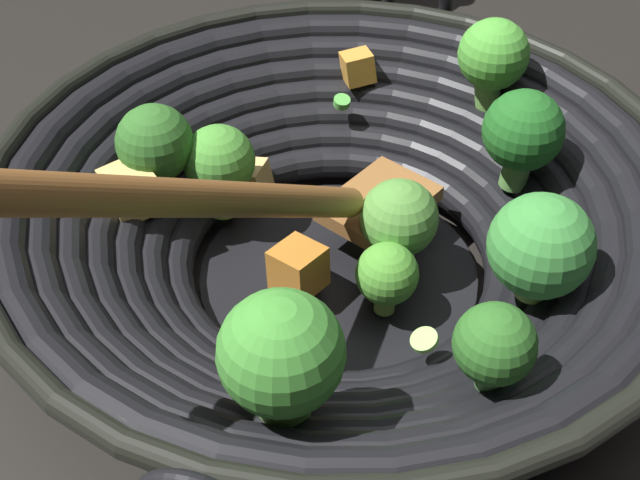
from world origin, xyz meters
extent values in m
plane|color=black|center=(0.00, 0.00, 0.00)|extent=(4.00, 4.00, 0.00)
cylinder|color=black|center=(0.00, 0.00, 0.01)|extent=(0.17, 0.17, 0.01)
torus|color=black|center=(0.00, 0.00, 0.02)|extent=(0.23, 0.23, 0.02)
torus|color=black|center=(0.00, 0.00, 0.03)|extent=(0.26, 0.26, 0.02)
torus|color=black|center=(0.00, 0.00, 0.04)|extent=(0.28, 0.28, 0.02)
torus|color=black|center=(0.00, 0.00, 0.05)|extent=(0.31, 0.31, 0.02)
torus|color=black|center=(0.00, 0.00, 0.06)|extent=(0.34, 0.34, 0.02)
torus|color=black|center=(0.00, 0.00, 0.07)|extent=(0.37, 0.37, 0.02)
torus|color=black|center=(0.00, 0.00, 0.08)|extent=(0.40, 0.40, 0.02)
torus|color=black|center=(0.00, 0.00, 0.08)|extent=(0.42, 0.42, 0.01)
torus|color=black|center=(0.12, -0.18, 0.08)|extent=(0.05, 0.04, 0.05)
cylinder|color=#589448|center=(-0.14, 0.03, 0.07)|extent=(0.01, 0.02, 0.01)
sphere|color=#2D6723|center=(-0.14, 0.03, 0.09)|extent=(0.04, 0.04, 0.04)
cylinder|color=#75AE44|center=(-0.09, 0.12, 0.07)|extent=(0.03, 0.03, 0.02)
sphere|color=#419133|center=(-0.09, 0.12, 0.11)|extent=(0.06, 0.06, 0.06)
cylinder|color=#86B146|center=(-0.04, 0.00, 0.02)|extent=(0.01, 0.02, 0.01)
sphere|color=#4D9730|center=(-0.04, 0.00, 0.04)|extent=(0.04, 0.04, 0.04)
cylinder|color=#74B24F|center=(0.02, -0.15, 0.07)|extent=(0.03, 0.03, 0.02)
sphere|color=green|center=(0.02, -0.15, 0.10)|extent=(0.05, 0.05, 0.05)
cylinder|color=#5C9245|center=(-0.04, -0.11, 0.06)|extent=(0.03, 0.03, 0.02)
sphere|color=#1F6020|center=(-0.04, -0.11, 0.09)|extent=(0.05, 0.05, 0.05)
cylinder|color=olive|center=(-0.02, -0.03, 0.03)|extent=(0.02, 0.02, 0.02)
sphere|color=#54913B|center=(-0.02, -0.03, 0.05)|extent=(0.05, 0.05, 0.05)
cylinder|color=#84B54A|center=(-0.11, -0.05, 0.05)|extent=(0.02, 0.02, 0.01)
sphere|color=#3C8F3C|center=(-0.11, -0.05, 0.08)|extent=(0.06, 0.06, 0.06)
cylinder|color=#77C145|center=(0.08, 0.03, 0.03)|extent=(0.03, 0.03, 0.02)
sphere|color=#499433|center=(0.08, 0.03, 0.06)|extent=(0.05, 0.05, 0.05)
cylinder|color=#62903E|center=(0.11, 0.06, 0.05)|extent=(0.02, 0.02, 0.02)
sphere|color=#306825|center=(0.11, 0.06, 0.08)|extent=(0.05, 0.05, 0.05)
cube|color=gold|center=(0.10, -0.10, 0.07)|extent=(0.03, 0.03, 0.03)
cube|color=#DDB268|center=(0.09, 0.00, 0.03)|extent=(0.03, 0.03, 0.03)
cube|color=tan|center=(0.10, 0.08, 0.06)|extent=(0.03, 0.03, 0.03)
cube|color=#C87829|center=(0.00, 0.03, 0.03)|extent=(0.03, 0.03, 0.03)
cylinder|color=#56B247|center=(0.09, -0.08, 0.06)|extent=(0.02, 0.01, 0.01)
cylinder|color=#99D166|center=(-0.10, 0.02, 0.05)|extent=(0.02, 0.02, 0.01)
cylinder|color=#56B247|center=(0.02, -0.02, 0.03)|extent=(0.02, 0.02, 0.01)
cylinder|color=#99D166|center=(0.09, 0.04, 0.06)|extent=(0.01, 0.01, 0.01)
cylinder|color=#99D166|center=(-0.12, 0.02, 0.07)|extent=(0.02, 0.02, 0.01)
cube|color=brown|center=(0.01, -0.04, 0.04)|extent=(0.06, 0.08, 0.01)
cylinder|color=brown|center=(-0.02, 0.10, 0.14)|extent=(0.06, 0.24, 0.17)
camera|label=1|loc=(-0.30, 0.26, 0.40)|focal=49.60mm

